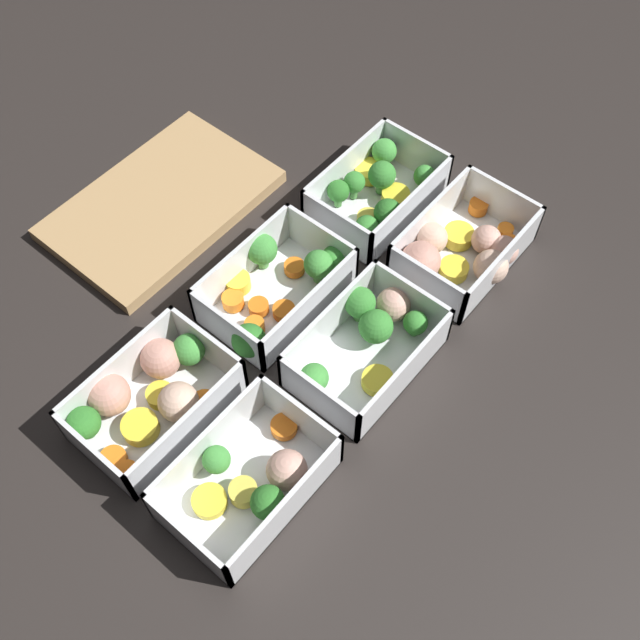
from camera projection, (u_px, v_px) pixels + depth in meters
name	position (u px, v px, depth m)	size (l,w,h in m)	color
ground_plane	(320.00, 330.00, 0.87)	(4.00, 4.00, 0.00)	#282321
container_near_left	(254.00, 479.00, 0.75)	(0.17, 0.11, 0.06)	white
container_near_center	(370.00, 338.00, 0.83)	(0.18, 0.11, 0.06)	white
container_near_right	(461.00, 250.00, 0.90)	(0.17, 0.14, 0.06)	white
container_far_left	(149.00, 395.00, 0.80)	(0.17, 0.12, 0.06)	white
container_far_center	(277.00, 287.00, 0.87)	(0.19, 0.12, 0.06)	white
container_far_right	(378.00, 191.00, 0.95)	(0.17, 0.12, 0.06)	white
cutting_board	(162.00, 205.00, 0.96)	(0.28, 0.18, 0.02)	tan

